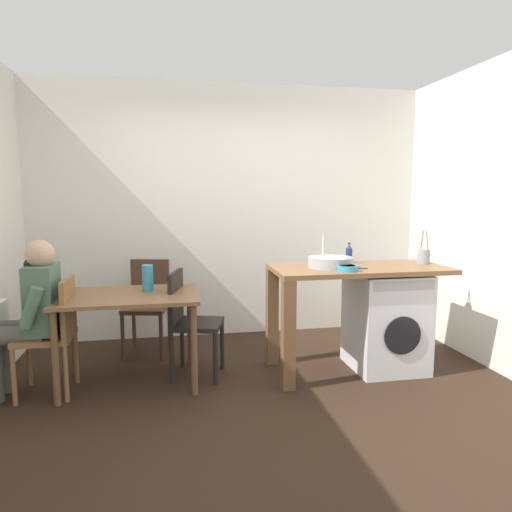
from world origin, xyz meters
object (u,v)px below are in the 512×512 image
(chair_person_seat, at_px, (55,330))
(utensil_crock, at_px, (424,256))
(chair_spare_by_wall, at_px, (148,301))
(seated_person, at_px, (31,310))
(chair_opposite, at_px, (189,317))
(mixing_bowl, at_px, (347,268))
(dining_table, at_px, (129,306))
(vase, at_px, (148,278))
(washing_machine, at_px, (386,321))
(bottle_tall_green, at_px, (349,254))

(chair_person_seat, relative_size, utensil_crock, 3.00)
(chair_spare_by_wall, relative_size, seated_person, 0.75)
(seated_person, distance_m, utensil_crock, 3.29)
(chair_opposite, distance_m, mixing_bowl, 1.38)
(dining_table, height_order, vase, vase)
(washing_machine, distance_m, vase, 2.10)
(chair_person_seat, relative_size, seated_person, 0.75)
(dining_table, relative_size, chair_opposite, 1.22)
(chair_opposite, height_order, utensil_crock, utensil_crock)
(bottle_tall_green, xyz_separation_m, vase, (-1.78, -0.05, -0.15))
(chair_person_seat, xyz_separation_m, chair_opposite, (1.02, 0.17, 0.00))
(utensil_crock, bearing_deg, chair_opposite, 177.46)
(washing_machine, bearing_deg, bottle_tall_green, 140.47)
(seated_person, relative_size, bottle_tall_green, 6.50)
(washing_machine, xyz_separation_m, utensil_crock, (0.37, 0.05, 0.56))
(washing_machine, distance_m, bottle_tall_green, 0.67)
(washing_machine, relative_size, bottle_tall_green, 4.66)
(dining_table, height_order, washing_machine, washing_machine)
(chair_opposite, relative_size, bottle_tall_green, 4.87)
(chair_opposite, height_order, seated_person, seated_person)
(washing_machine, bearing_deg, dining_table, 178.04)
(chair_spare_by_wall, bearing_deg, washing_machine, 170.26)
(utensil_crock, bearing_deg, vase, 177.08)
(washing_machine, height_order, mixing_bowl, mixing_bowl)
(dining_table, distance_m, washing_machine, 2.21)
(chair_opposite, xyz_separation_m, washing_machine, (1.72, -0.14, -0.08))
(seated_person, bearing_deg, chair_spare_by_wall, -42.25)
(chair_person_seat, xyz_separation_m, mixing_bowl, (2.29, -0.17, 0.44))
(washing_machine, relative_size, vase, 3.94)
(vase, bearing_deg, seated_person, -166.96)
(chair_opposite, bearing_deg, seated_person, -66.69)
(washing_machine, bearing_deg, chair_spare_by_wall, 157.82)
(chair_opposite, distance_m, washing_machine, 1.73)
(mixing_bowl, distance_m, vase, 1.64)
(chair_person_seat, bearing_deg, mixing_bowl, -93.17)
(bottle_tall_green, bearing_deg, chair_spare_by_wall, 160.94)
(dining_table, bearing_deg, vase, 33.69)
(chair_opposite, height_order, bottle_tall_green, bottle_tall_green)
(chair_spare_by_wall, height_order, mixing_bowl, mixing_bowl)
(chair_spare_by_wall, bearing_deg, seated_person, 59.08)
(chair_opposite, xyz_separation_m, seated_person, (-1.18, -0.17, 0.16))
(washing_machine, bearing_deg, vase, 175.10)
(chair_person_seat, distance_m, mixing_bowl, 2.34)
(chair_spare_by_wall, distance_m, bottle_tall_green, 1.98)
(dining_table, relative_size, utensil_crock, 3.67)
(seated_person, xyz_separation_m, washing_machine, (2.90, 0.02, -0.24))
(chair_opposite, relative_size, chair_spare_by_wall, 1.00)
(chair_opposite, distance_m, seated_person, 1.21)
(washing_machine, height_order, bottle_tall_green, bottle_tall_green)
(seated_person, distance_m, bottle_tall_green, 2.66)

